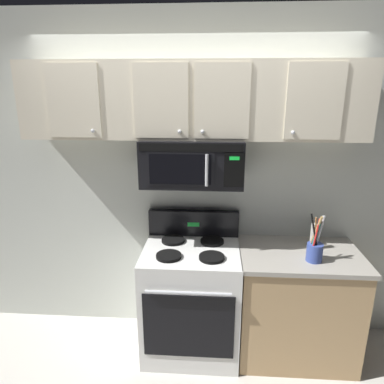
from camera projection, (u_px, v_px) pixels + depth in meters
The scene contains 9 objects.
back_wall at pixel (194, 182), 2.94m from camera, with size 5.20×0.10×2.70m, color silver.
stove_range at pixel (191, 297), 2.85m from camera, with size 0.76×0.69×1.12m.
over_range_microwave at pixel (192, 162), 2.64m from camera, with size 0.76×0.43×0.35m.
upper_cabinets at pixel (193, 100), 2.54m from camera, with size 2.50×0.36×0.55m.
counter_segment at pixel (295, 303), 2.81m from camera, with size 0.93×0.65×0.90m.
utensil_crock_blue at pixel (315, 249), 2.52m from camera, with size 0.12×0.12×0.36m.
salt_shaker at pixel (317, 235), 2.86m from camera, with size 0.05×0.05×0.10m.
pepper_mill at pixel (313, 236), 2.71m from camera, with size 0.05×0.05×0.21m, color #B7B2A8.
spice_jar at pixel (315, 239), 2.79m from camera, with size 0.04×0.04×0.11m.
Camera 1 is at (0.17, -2.05, 2.12)m, focal length 32.59 mm.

